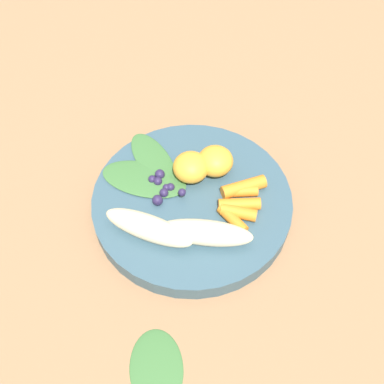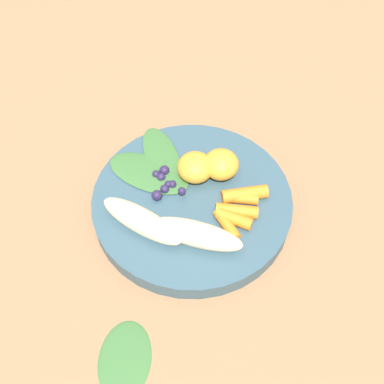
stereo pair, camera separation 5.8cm
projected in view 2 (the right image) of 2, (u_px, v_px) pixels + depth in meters
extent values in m
plane|color=#99704C|center=(192.00, 207.00, 0.61)|extent=(2.40, 2.40, 0.00)
cylinder|color=#385666|center=(192.00, 202.00, 0.60)|extent=(0.27, 0.27, 0.03)
ellipsoid|color=beige|center=(197.00, 234.00, 0.54)|extent=(0.12, 0.07, 0.03)
ellipsoid|color=beige|center=(142.00, 221.00, 0.55)|extent=(0.11, 0.10, 0.03)
ellipsoid|color=#F4A833|center=(195.00, 167.00, 0.59)|extent=(0.05, 0.05, 0.04)
ellipsoid|color=#F4A833|center=(221.00, 164.00, 0.60)|extent=(0.05, 0.05, 0.04)
cylinder|color=orange|center=(227.00, 225.00, 0.55)|extent=(0.03, 0.05, 0.01)
cylinder|color=orange|center=(234.00, 219.00, 0.56)|extent=(0.05, 0.04, 0.02)
cylinder|color=orange|center=(237.00, 211.00, 0.57)|extent=(0.06, 0.03, 0.02)
cylinder|color=orange|center=(241.00, 198.00, 0.58)|extent=(0.05, 0.02, 0.02)
cylinder|color=orange|center=(245.00, 194.00, 0.58)|extent=(0.06, 0.02, 0.02)
sphere|color=#2D234C|center=(156.00, 174.00, 0.60)|extent=(0.01, 0.01, 0.01)
sphere|color=#2D234C|center=(165.00, 189.00, 0.59)|extent=(0.01, 0.01, 0.01)
sphere|color=#2D234C|center=(168.00, 184.00, 0.59)|extent=(0.01, 0.01, 0.01)
sphere|color=#2D234C|center=(161.00, 177.00, 0.60)|extent=(0.01, 0.01, 0.01)
sphere|color=#2D234C|center=(172.00, 184.00, 0.59)|extent=(0.01, 0.01, 0.01)
sphere|color=#2D234C|center=(157.00, 193.00, 0.58)|extent=(0.01, 0.01, 0.01)
sphere|color=#2D234C|center=(164.00, 170.00, 0.61)|extent=(0.01, 0.01, 0.01)
sphere|color=#2D234C|center=(182.00, 188.00, 0.58)|extent=(0.01, 0.01, 0.01)
ellipsoid|color=#3D7038|center=(161.00, 155.00, 0.63)|extent=(0.07, 0.12, 0.00)
ellipsoid|color=#3D7038|center=(149.00, 173.00, 0.61)|extent=(0.13, 0.11, 0.00)
ellipsoid|color=#3D7038|center=(125.00, 359.00, 0.49)|extent=(0.07, 0.10, 0.01)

